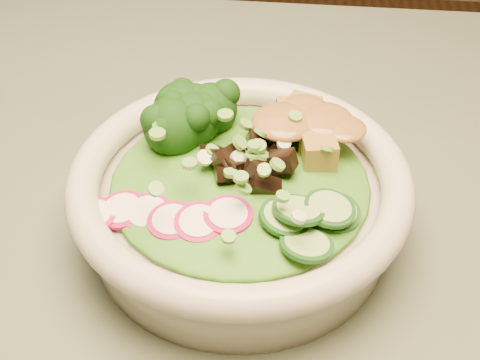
# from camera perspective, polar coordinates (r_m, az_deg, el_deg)

# --- Properties ---
(dining_table) EXTENTS (1.20, 0.80, 0.75)m
(dining_table) POSITION_cam_1_polar(r_m,az_deg,el_deg) (0.67, -9.48, -9.46)
(dining_table) COLOR black
(dining_table) RESTS_ON ground
(salad_bowl) EXTENTS (0.27, 0.27, 0.07)m
(salad_bowl) POSITION_cam_1_polar(r_m,az_deg,el_deg) (0.53, 0.00, -1.60)
(salad_bowl) COLOR beige
(salad_bowl) RESTS_ON dining_table
(lettuce_bed) EXTENTS (0.20, 0.20, 0.02)m
(lettuce_bed) POSITION_cam_1_polar(r_m,az_deg,el_deg) (0.51, 0.00, 0.08)
(lettuce_bed) COLOR #216B16
(lettuce_bed) RESTS_ON salad_bowl
(broccoli_florets) EXTENTS (0.10, 0.10, 0.04)m
(broccoli_florets) POSITION_cam_1_polar(r_m,az_deg,el_deg) (0.54, -4.45, 4.51)
(broccoli_florets) COLOR black
(broccoli_florets) RESTS_ON salad_bowl
(radish_slices) EXTENTS (0.12, 0.08, 0.02)m
(radish_slices) POSITION_cam_1_polar(r_m,az_deg,el_deg) (0.48, -5.73, -3.09)
(radish_slices) COLOR #A30C4B
(radish_slices) RESTS_ON salad_bowl
(cucumber_slices) EXTENTS (0.09, 0.09, 0.04)m
(cucumber_slices) POSITION_cam_1_polar(r_m,az_deg,el_deg) (0.47, 4.98, -2.82)
(cucumber_slices) COLOR #99CB70
(cucumber_slices) RESTS_ON salad_bowl
(mushroom_heap) EXTENTS (0.09, 0.09, 0.04)m
(mushroom_heap) POSITION_cam_1_polar(r_m,az_deg,el_deg) (0.51, 1.02, 1.82)
(mushroom_heap) COLOR black
(mushroom_heap) RESTS_ON salad_bowl
(tofu_cubes) EXTENTS (0.11, 0.09, 0.04)m
(tofu_cubes) POSITION_cam_1_polar(r_m,az_deg,el_deg) (0.54, 5.16, 3.78)
(tofu_cubes) COLOR olive
(tofu_cubes) RESTS_ON salad_bowl
(peanut_sauce) EXTENTS (0.07, 0.06, 0.02)m
(peanut_sauce) POSITION_cam_1_polar(r_m,az_deg,el_deg) (0.53, 5.25, 4.88)
(peanut_sauce) COLOR brown
(peanut_sauce) RESTS_ON tofu_cubes
(scallion_garnish) EXTENTS (0.19, 0.19, 0.02)m
(scallion_garnish) POSITION_cam_1_polar(r_m,az_deg,el_deg) (0.50, 0.00, 2.13)
(scallion_garnish) COLOR #5D9E37
(scallion_garnish) RESTS_ON salad_bowl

